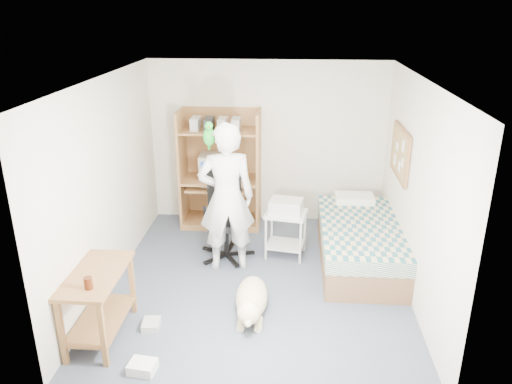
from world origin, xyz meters
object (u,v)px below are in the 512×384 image
(bed, at_px, (359,242))
(dog, at_px, (251,300))
(printer_cart, at_px, (286,227))
(person, at_px, (227,198))
(computer_hutch, at_px, (221,174))
(side_desk, at_px, (98,295))
(office_chair, at_px, (226,227))

(bed, relative_size, dog, 1.81)
(printer_cart, bearing_deg, person, -143.77)
(computer_hutch, relative_size, side_desk, 1.80)
(bed, relative_size, person, 1.04)
(dog, bearing_deg, computer_hutch, 104.69)
(bed, distance_m, side_desk, 3.39)
(person, bearing_deg, bed, 177.10)
(dog, bearing_deg, office_chair, 107.95)
(computer_hutch, xyz_separation_m, bed, (2.00, -1.12, -0.53))
(computer_hutch, xyz_separation_m, dog, (0.67, -2.43, -0.64))
(dog, height_order, printer_cart, printer_cart)
(office_chair, distance_m, person, 0.64)
(side_desk, height_order, dog, side_desk)
(computer_hutch, xyz_separation_m, person, (0.27, -1.37, 0.15))
(bed, bearing_deg, office_chair, 178.09)
(bed, relative_size, printer_cart, 3.16)
(bed, relative_size, office_chair, 1.73)
(office_chair, xyz_separation_m, printer_cart, (0.81, 0.06, 0.01))
(office_chair, bearing_deg, side_desk, -130.61)
(office_chair, bearing_deg, person, -89.92)
(bed, bearing_deg, computer_hutch, 150.71)
(side_desk, relative_size, person, 0.51)
(side_desk, distance_m, dog, 1.63)
(computer_hutch, distance_m, dog, 2.60)
(printer_cart, bearing_deg, dog, -93.93)
(dog, bearing_deg, printer_cart, 75.45)
(side_desk, bearing_deg, computer_hutch, 73.86)
(bed, height_order, dog, bed)
(side_desk, bearing_deg, printer_cart, 45.98)
(bed, bearing_deg, side_desk, -147.50)
(office_chair, distance_m, printer_cart, 0.81)
(bed, height_order, person, person)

